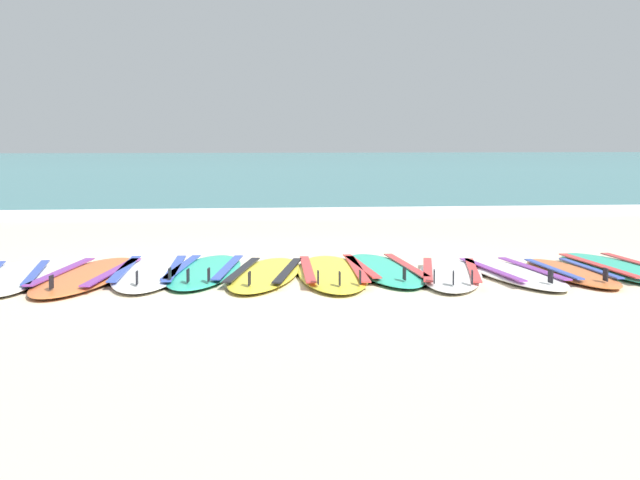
{
  "coord_description": "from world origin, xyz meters",
  "views": [
    {
      "loc": [
        -1.05,
        -9.25,
        1.28
      ],
      "look_at": [
        0.14,
        0.45,
        0.25
      ],
      "focal_mm": 54.97,
      "sensor_mm": 36.0,
      "label": 1
    }
  ],
  "objects_px": {
    "surfboard_1": "(88,275)",
    "surfboard_8": "(512,273)",
    "surfboard_7": "(450,274)",
    "surfboard_6": "(383,269)",
    "surfboard_3": "(205,271)",
    "surfboard_5": "(332,273)",
    "surfboard_9": "(571,272)",
    "surfboard_10": "(621,269)",
    "surfboard_2": "(150,272)",
    "surfboard_4": "(265,274)",
    "surfboard_0": "(12,277)"
  },
  "relations": [
    {
      "from": "surfboard_5",
      "to": "surfboard_9",
      "type": "relative_size",
      "value": 1.3
    },
    {
      "from": "surfboard_1",
      "to": "surfboard_9",
      "type": "xyz_separation_m",
      "value": [
        4.4,
        -0.35,
        0.0
      ]
    },
    {
      "from": "surfboard_9",
      "to": "surfboard_5",
      "type": "bearing_deg",
      "value": 173.11
    },
    {
      "from": "surfboard_2",
      "to": "surfboard_3",
      "type": "distance_m",
      "value": 0.51
    },
    {
      "from": "surfboard_5",
      "to": "surfboard_8",
      "type": "bearing_deg",
      "value": -7.45
    },
    {
      "from": "surfboard_6",
      "to": "surfboard_7",
      "type": "bearing_deg",
      "value": -34.06
    },
    {
      "from": "surfboard_5",
      "to": "surfboard_7",
      "type": "bearing_deg",
      "value": -10.73
    },
    {
      "from": "surfboard_0",
      "to": "surfboard_10",
      "type": "relative_size",
      "value": 0.92
    },
    {
      "from": "surfboard_8",
      "to": "surfboard_4",
      "type": "bearing_deg",
      "value": 174.67
    },
    {
      "from": "surfboard_2",
      "to": "surfboard_10",
      "type": "height_order",
      "value": "same"
    },
    {
      "from": "surfboard_5",
      "to": "surfboard_8",
      "type": "distance_m",
      "value": 1.65
    },
    {
      "from": "surfboard_2",
      "to": "surfboard_7",
      "type": "distance_m",
      "value": 2.77
    },
    {
      "from": "surfboard_2",
      "to": "surfboard_5",
      "type": "bearing_deg",
      "value": -8.13
    },
    {
      "from": "surfboard_3",
      "to": "surfboard_7",
      "type": "height_order",
      "value": "same"
    },
    {
      "from": "surfboard_7",
      "to": "surfboard_9",
      "type": "relative_size",
      "value": 1.18
    },
    {
      "from": "surfboard_1",
      "to": "surfboard_4",
      "type": "bearing_deg",
      "value": -3.15
    },
    {
      "from": "surfboard_7",
      "to": "surfboard_6",
      "type": "bearing_deg",
      "value": 145.94
    },
    {
      "from": "surfboard_4",
      "to": "surfboard_7",
      "type": "bearing_deg",
      "value": -6.71
    },
    {
      "from": "surfboard_3",
      "to": "surfboard_0",
      "type": "bearing_deg",
      "value": -174.23
    },
    {
      "from": "surfboard_0",
      "to": "surfboard_9",
      "type": "distance_m",
      "value": 5.08
    },
    {
      "from": "surfboard_5",
      "to": "surfboard_7",
      "type": "distance_m",
      "value": 1.08
    },
    {
      "from": "surfboard_6",
      "to": "surfboard_9",
      "type": "distance_m",
      "value": 1.73
    },
    {
      "from": "surfboard_3",
      "to": "surfboard_9",
      "type": "xyz_separation_m",
      "value": [
        3.35,
        -0.52,
        -0.0
      ]
    },
    {
      "from": "surfboard_1",
      "to": "surfboard_7",
      "type": "xyz_separation_m",
      "value": [
        3.28,
        -0.29,
        0.0
      ]
    },
    {
      "from": "surfboard_6",
      "to": "surfboard_10",
      "type": "distance_m",
      "value": 2.26
    },
    {
      "from": "surfboard_2",
      "to": "surfboard_5",
      "type": "xyz_separation_m",
      "value": [
        1.67,
        -0.24,
        0.0
      ]
    },
    {
      "from": "surfboard_2",
      "to": "surfboard_6",
      "type": "relative_size",
      "value": 1.07
    },
    {
      "from": "surfboard_0",
      "to": "surfboard_8",
      "type": "xyz_separation_m",
      "value": [
        4.51,
        -0.3,
        0.0
      ]
    },
    {
      "from": "surfboard_10",
      "to": "surfboard_3",
      "type": "bearing_deg",
      "value": 175.29
    },
    {
      "from": "surfboard_7",
      "to": "surfboard_3",
      "type": "bearing_deg",
      "value": 168.28
    },
    {
      "from": "surfboard_3",
      "to": "surfboard_4",
      "type": "distance_m",
      "value": 0.6
    },
    {
      "from": "surfboard_4",
      "to": "surfboard_5",
      "type": "xyz_separation_m",
      "value": [
        0.62,
        0.0,
        0.0
      ]
    },
    {
      "from": "surfboard_3",
      "to": "surfboard_4",
      "type": "xyz_separation_m",
      "value": [
        0.54,
        -0.26,
        -0.0
      ]
    },
    {
      "from": "surfboard_3",
      "to": "surfboard_10",
      "type": "bearing_deg",
      "value": -4.71
    },
    {
      "from": "surfboard_1",
      "to": "surfboard_8",
      "type": "relative_size",
      "value": 1.18
    },
    {
      "from": "surfboard_4",
      "to": "surfboard_9",
      "type": "relative_size",
      "value": 1.22
    },
    {
      "from": "surfboard_3",
      "to": "surfboard_6",
      "type": "distance_m",
      "value": 1.67
    },
    {
      "from": "surfboard_9",
      "to": "surfboard_2",
      "type": "bearing_deg",
      "value": 172.58
    },
    {
      "from": "surfboard_2",
      "to": "surfboard_4",
      "type": "bearing_deg",
      "value": -12.98
    },
    {
      "from": "surfboard_3",
      "to": "surfboard_4",
      "type": "relative_size",
      "value": 1.03
    },
    {
      "from": "surfboard_3",
      "to": "surfboard_5",
      "type": "bearing_deg",
      "value": -12.61
    },
    {
      "from": "surfboard_10",
      "to": "surfboard_5",
      "type": "bearing_deg",
      "value": 178.68
    },
    {
      "from": "surfboard_4",
      "to": "surfboard_6",
      "type": "relative_size",
      "value": 1.0
    },
    {
      "from": "surfboard_6",
      "to": "surfboard_2",
      "type": "bearing_deg",
      "value": 178.27
    },
    {
      "from": "surfboard_7",
      "to": "surfboard_10",
      "type": "distance_m",
      "value": 1.7
    },
    {
      "from": "surfboard_1",
      "to": "surfboard_4",
      "type": "xyz_separation_m",
      "value": [
        1.6,
        -0.09,
        0.0
      ]
    },
    {
      "from": "surfboard_6",
      "to": "surfboard_10",
      "type": "bearing_deg",
      "value": -6.0
    },
    {
      "from": "surfboard_2",
      "to": "surfboard_9",
      "type": "distance_m",
      "value": 3.89
    },
    {
      "from": "surfboard_4",
      "to": "surfboard_10",
      "type": "xyz_separation_m",
      "value": [
        3.37,
        -0.06,
        -0.0
      ]
    },
    {
      "from": "surfboard_0",
      "to": "surfboard_3",
      "type": "distance_m",
      "value": 1.72
    }
  ]
}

